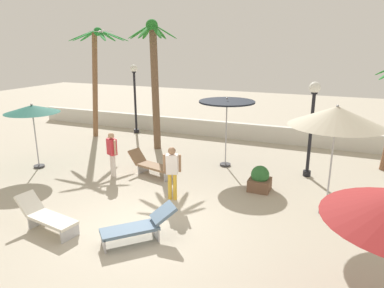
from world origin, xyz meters
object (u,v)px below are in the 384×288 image
(patio_umbrella_3, at_px, (227,106))
(lamp_post_0, at_px, (312,116))
(guest_1, at_px, (112,150))
(lounge_chair_1, at_px, (46,216))
(seagull_0, at_px, (101,31))
(palm_tree_1, at_px, (96,68))
(lamp_post_2, at_px, (135,91))
(patio_umbrella_1, at_px, (32,110))
(guest_0, at_px, (172,168))
(lounge_chair_0, at_px, (151,165))
(palm_tree_2, at_px, (154,71))
(patio_umbrella_2, at_px, (336,117))
(planter, at_px, (260,179))
(lounge_chair_2, at_px, (139,226))

(patio_umbrella_3, xyz_separation_m, lamp_post_0, (3.13, 0.08, -0.18))
(patio_umbrella_3, xyz_separation_m, guest_1, (-3.45, -2.72, -1.43))
(lounge_chair_1, bearing_deg, seagull_0, 116.04)
(palm_tree_1, xyz_separation_m, lamp_post_2, (1.26, 1.47, -1.24))
(patio_umbrella_1, relative_size, guest_0, 1.49)
(seagull_0, bearing_deg, guest_1, -52.00)
(lounge_chair_0, relative_size, lounge_chair_1, 1.01)
(guest_0, bearing_deg, palm_tree_2, 123.46)
(guest_1, bearing_deg, guest_0, -18.57)
(patio_umbrella_2, distance_m, planter, 3.38)
(lounge_chair_1, xyz_separation_m, seagull_0, (-4.01, 8.21, 4.88))
(planter, bearing_deg, lamp_post_0, 56.41)
(lounge_chair_2, height_order, planter, planter)
(lamp_post_2, bearing_deg, palm_tree_1, -130.64)
(palm_tree_2, height_order, seagull_0, palm_tree_2)
(patio_umbrella_3, height_order, palm_tree_1, palm_tree_1)
(patio_umbrella_3, xyz_separation_m, lounge_chair_2, (-0.26, -6.18, -2.03))
(patio_umbrella_1, height_order, palm_tree_1, palm_tree_1)
(guest_1, bearing_deg, lamp_post_2, 114.14)
(patio_umbrella_1, xyz_separation_m, lounge_chair_2, (6.48, -3.13, -1.91))
(lamp_post_0, height_order, guest_1, lamp_post_0)
(guest_1, height_order, planter, guest_1)
(palm_tree_1, relative_size, lounge_chair_1, 2.81)
(guest_1, bearing_deg, lounge_chair_0, 30.47)
(palm_tree_2, bearing_deg, lounge_chair_2, -64.56)
(planter, bearing_deg, guest_0, -142.98)
(patio_umbrella_2, relative_size, patio_umbrella_3, 1.15)
(lamp_post_0, relative_size, guest_1, 2.09)
(lounge_chair_0, distance_m, lounge_chair_2, 4.61)
(palm_tree_1, distance_m, lounge_chair_0, 7.17)
(lamp_post_2, height_order, seagull_0, seagull_0)
(guest_1, distance_m, planter, 5.35)
(patio_umbrella_1, height_order, patio_umbrella_3, patio_umbrella_3)
(patio_umbrella_3, height_order, lounge_chair_0, patio_umbrella_3)
(patio_umbrella_1, xyz_separation_m, lamp_post_2, (0.59, 6.35, 0.01))
(patio_umbrella_2, height_order, lounge_chair_2, patio_umbrella_2)
(patio_umbrella_1, distance_m, lounge_chair_0, 4.98)
(lounge_chair_2, bearing_deg, lamp_post_2, 121.85)
(lamp_post_0, relative_size, lounge_chair_0, 1.76)
(palm_tree_1, distance_m, guest_0, 9.16)
(patio_umbrella_2, relative_size, palm_tree_1, 0.58)
(seagull_0, bearing_deg, patio_umbrella_3, -12.86)
(lounge_chair_0, bearing_deg, lounge_chair_2, -64.23)
(patio_umbrella_1, relative_size, palm_tree_1, 0.46)
(patio_umbrella_3, height_order, seagull_0, seagull_0)
(guest_0, height_order, guest_1, guest_0)
(patio_umbrella_3, height_order, palm_tree_2, palm_tree_2)
(lounge_chair_1, bearing_deg, guest_1, 99.69)
(guest_1, bearing_deg, lounge_chair_1, -80.31)
(patio_umbrella_2, bearing_deg, palm_tree_1, 157.58)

